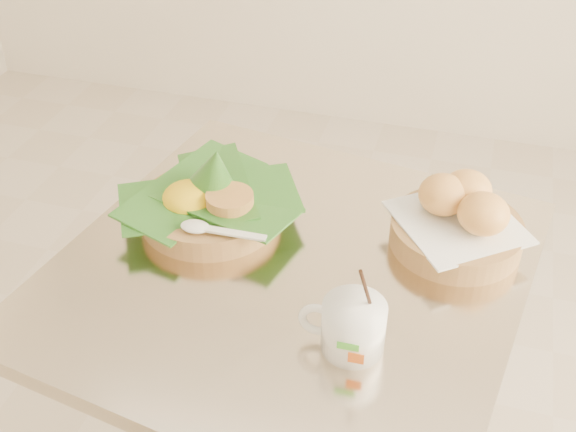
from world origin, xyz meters
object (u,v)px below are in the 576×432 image
(rice_basket, at_px, (210,199))
(bread_basket, at_px, (459,220))
(cafe_table, at_px, (290,362))
(coffee_mug, at_px, (352,325))

(rice_basket, relative_size, bread_basket, 1.17)
(cafe_table, distance_m, bread_basket, 0.38)
(cafe_table, distance_m, rice_basket, 0.32)
(cafe_table, relative_size, coffee_mug, 5.31)
(coffee_mug, bearing_deg, cafe_table, 132.44)
(rice_basket, relative_size, coffee_mug, 1.96)
(rice_basket, bearing_deg, coffee_mug, -37.11)
(bread_basket, distance_m, coffee_mug, 0.30)
(cafe_table, xyz_separation_m, coffee_mug, (0.13, -0.14, 0.26))
(cafe_table, bearing_deg, bread_basket, 29.13)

